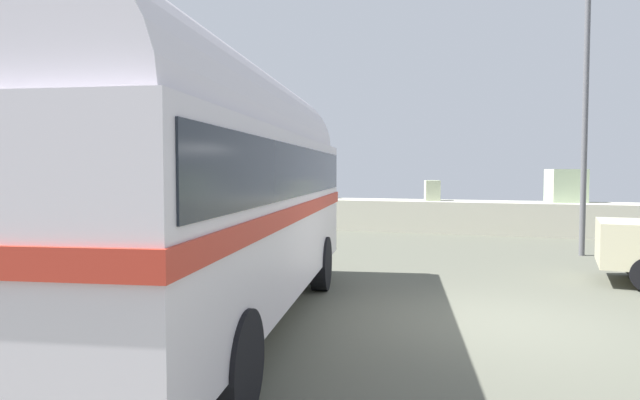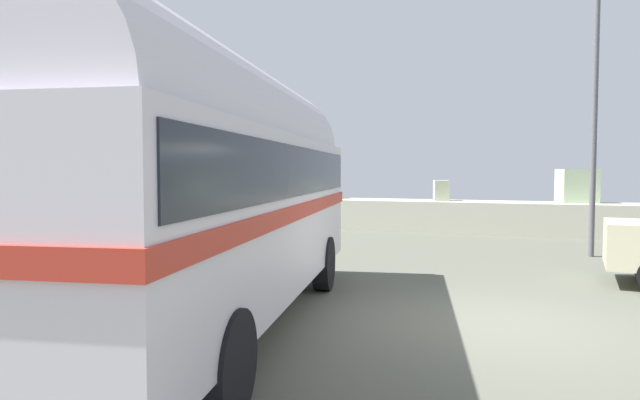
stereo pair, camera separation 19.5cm
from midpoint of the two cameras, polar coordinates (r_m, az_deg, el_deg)
The scene contains 4 objects.
ground at distance 8.31m, azimuth 18.73°, elevation -12.10°, with size 32.00×26.00×0.02m.
breakwater at distance 19.89m, azimuth 18.66°, elevation -1.45°, with size 31.36×2.27×2.41m.
vintage_coach at distance 7.52m, azimuth -10.42°, elevation 2.17°, with size 3.93×8.88×3.70m.
lamp_post at distance 15.38m, azimuth 27.22°, elevation 9.65°, with size 0.95×0.44×7.20m.
Camera 2 is at (0.24, -7.99, 2.16)m, focal length 30.91 mm.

